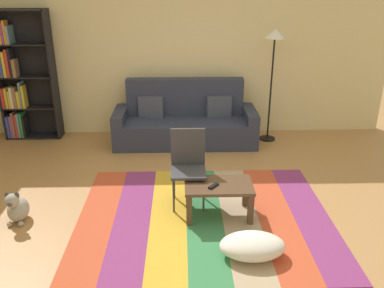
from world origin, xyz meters
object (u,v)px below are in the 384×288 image
folding_chair (188,161)px  pouf (252,246)px  tv_remote (214,186)px  couch (185,122)px  dog (17,208)px  standing_lamp (274,49)px  bookshelf (20,80)px  coffee_table (219,190)px

folding_chair → pouf: bearing=-26.1°
tv_remote → folding_chair: size_ratio=0.17×
couch → dog: couch is taller
pouf → standing_lamp: size_ratio=0.35×
standing_lamp → tv_remote: 2.83m
bookshelf → pouf: size_ratio=3.27×
couch → pouf: 3.07m
couch → standing_lamp: 1.80m
dog → tv_remote: tv_remote is taller
couch → bookshelf: bearing=173.9°
couch → pouf: couch is taller
dog → pouf: bearing=-15.6°
dog → standing_lamp: standing_lamp is taller
couch → tv_remote: bearing=-83.1°
couch → folding_chair: bearing=-89.7°
coffee_table → standing_lamp: size_ratio=0.42×
tv_remote → folding_chair: folding_chair is taller
folding_chair → tv_remote: bearing=-20.1°
bookshelf → tv_remote: (2.94, -2.60, -0.57)m
couch → dog: 2.98m
coffee_table → standing_lamp: bearing=66.0°
pouf → dog: (-2.48, 0.69, 0.04)m
standing_lamp → tv_remote: standing_lamp is taller
standing_lamp → tv_remote: size_ratio=11.94×
coffee_table → folding_chair: folding_chair is taller
couch → standing_lamp: (1.37, 0.06, 1.16)m
couch → coffee_table: (0.34, -2.26, -0.01)m
standing_lamp → pouf: bearing=-104.1°
coffee_table → tv_remote: bearing=-136.4°
coffee_table → tv_remote: size_ratio=5.00×
couch → bookshelf: bookshelf is taller
bookshelf → tv_remote: size_ratio=13.83×
tv_remote → folding_chair: (-0.27, 0.38, 0.13)m
couch → tv_remote: 2.34m
dog → folding_chair: (1.89, 0.37, 0.37)m
bookshelf → coffee_table: 3.99m
standing_lamp → folding_chair: (-1.36, -1.99, -0.96)m
pouf → folding_chair: (-0.59, 1.07, 0.41)m
folding_chair → bookshelf: bearing=175.1°
tv_remote → couch: bearing=136.2°
dog → folding_chair: folding_chair is taller
coffee_table → dog: same height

